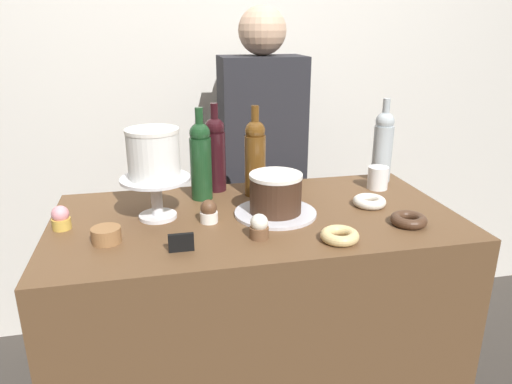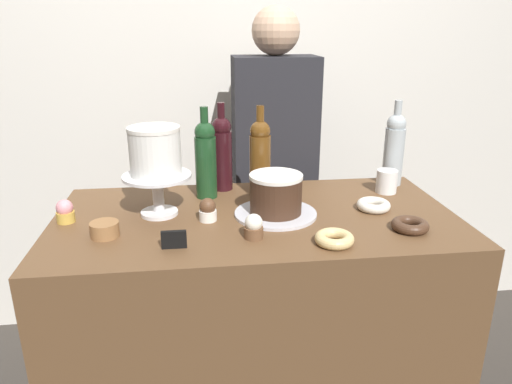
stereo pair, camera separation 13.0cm
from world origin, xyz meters
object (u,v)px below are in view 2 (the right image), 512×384
object	(u,v)px
wine_bottle_dark_red	(222,152)
barista_figure	(274,184)
white_layer_cake	(155,151)
donut_glazed	(334,239)
wine_bottle_green	(206,158)
cupcake_strawberry	(65,212)
coffee_cup_ceramic	(387,181)
cupcake_vanilla	(254,227)
wine_bottle_amber	(260,156)
cake_stand_pedestal	(158,188)
chocolate_round_cake	(276,194)
cookie_stack	(105,229)
donut_chocolate	(410,225)
donut_sugar	(373,205)
price_sign_chalkboard	(174,240)
wine_bottle_clear	(394,148)
cupcake_chocolate	(208,210)

from	to	relation	value
wine_bottle_dark_red	barista_figure	size ratio (longest dim) A/B	0.20
white_layer_cake	donut_glazed	bearing A→B (deg)	-29.54
wine_bottle_green	wine_bottle_dark_red	distance (m)	0.10
cupcake_strawberry	coffee_cup_ceramic	bearing A→B (deg)	7.61
wine_bottle_dark_red	cupcake_vanilla	world-z (taller)	wine_bottle_dark_red
wine_bottle_amber	barista_figure	distance (m)	0.48
wine_bottle_amber	cupcake_vanilla	world-z (taller)	wine_bottle_amber
cake_stand_pedestal	chocolate_round_cake	xyz separation A→B (m)	(0.38, -0.05, -0.02)
cookie_stack	wine_bottle_amber	bearing A→B (deg)	31.48
chocolate_round_cake	donut_chocolate	xyz separation A→B (m)	(0.38, -0.17, -0.06)
chocolate_round_cake	barista_figure	bearing A→B (deg)	81.38
donut_sugar	donut_glazed	bearing A→B (deg)	-129.85
cupcake_strawberry	price_sign_chalkboard	distance (m)	0.42
white_layer_cake	wine_bottle_clear	bearing A→B (deg)	13.59
wine_bottle_amber	donut_chocolate	world-z (taller)	wine_bottle_amber
cake_stand_pedestal	coffee_cup_ceramic	xyz separation A→B (m)	(0.82, 0.12, -0.05)
white_layer_cake	coffee_cup_ceramic	distance (m)	0.85
donut_glazed	price_sign_chalkboard	size ratio (longest dim) A/B	1.60
cake_stand_pedestal	price_sign_chalkboard	distance (m)	0.27
wine_bottle_dark_red	coffee_cup_ceramic	xyz separation A→B (m)	(0.60, -0.11, -0.10)
wine_bottle_clear	wine_bottle_dark_red	xyz separation A→B (m)	(-0.66, 0.02, 0.00)
cupcake_chocolate	donut_glazed	xyz separation A→B (m)	(0.35, -0.22, -0.02)
cupcake_vanilla	donut_sugar	world-z (taller)	cupcake_vanilla
chocolate_round_cake	wine_bottle_dark_red	xyz separation A→B (m)	(-0.16, 0.29, 0.07)
cupcake_strawberry	donut_sugar	xyz separation A→B (m)	(1.00, -0.01, -0.02)
wine_bottle_clear	wine_bottle_amber	world-z (taller)	same
wine_bottle_amber	cupcake_chocolate	xyz separation A→B (m)	(-0.20, -0.22, -0.11)
white_layer_cake	coffee_cup_ceramic	xyz separation A→B (m)	(0.82, 0.12, -0.17)
chocolate_round_cake	wine_bottle_clear	distance (m)	0.57
wine_bottle_green	donut_chocolate	world-z (taller)	wine_bottle_green
cake_stand_pedestal	coffee_cup_ceramic	distance (m)	0.83
donut_glazed	cupcake_strawberry	bearing A→B (deg)	161.97
barista_figure	donut_chocolate	bearing A→B (deg)	-69.32
cake_stand_pedestal	wine_bottle_dark_red	size ratio (longest dim) A/B	0.67
cake_stand_pedestal	donut_glazed	distance (m)	0.59
wine_bottle_dark_red	price_sign_chalkboard	xyz separation A→B (m)	(-0.16, -0.49, -0.12)
donut_chocolate	wine_bottle_clear	bearing A→B (deg)	75.10
price_sign_chalkboard	white_layer_cake	bearing A→B (deg)	102.64
coffee_cup_ceramic	barista_figure	bearing A→B (deg)	128.99
cupcake_chocolate	cupcake_strawberry	distance (m)	0.45
white_layer_cake	cookie_stack	world-z (taller)	white_layer_cake
wine_bottle_green	wine_bottle_dark_red	bearing A→B (deg)	52.57
white_layer_cake	cupcake_chocolate	size ratio (longest dim) A/B	2.21
chocolate_round_cake	cupcake_strawberry	size ratio (longest dim) A/B	2.30
white_layer_cake	price_sign_chalkboard	size ratio (longest dim) A/B	2.34
white_layer_cake	cupcake_strawberry	size ratio (longest dim) A/B	2.21
chocolate_round_cake	cupcake_vanilla	world-z (taller)	chocolate_round_cake
donut_chocolate	wine_bottle_amber	bearing A→B (deg)	137.67
donut_sugar	white_layer_cake	bearing A→B (deg)	176.55
wine_bottle_green	chocolate_round_cake	bearing A→B (deg)	-43.40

